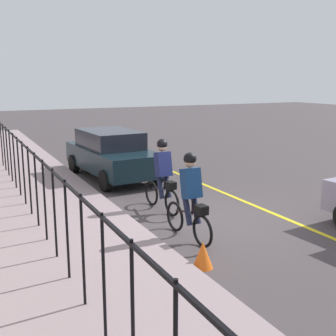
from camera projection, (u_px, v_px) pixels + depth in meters
name	position (u px, v px, depth m)	size (l,w,h in m)	color
ground_plane	(213.00, 220.00, 9.95)	(80.00, 80.00, 0.00)	#433C3E
lane_line_centre	(267.00, 211.00, 10.65)	(36.00, 0.12, 0.01)	yellow
sidewalk	(69.00, 241.00, 8.45)	(40.00, 3.20, 0.15)	gray
iron_fence	(36.00, 178.00, 8.92)	(14.64, 0.04, 1.60)	black
cyclist_lead	(190.00, 197.00, 8.54)	(1.71, 0.38, 1.83)	black
cyclist_follow	(163.00, 176.00, 10.44)	(1.71, 0.38, 1.83)	black
parked_sedan_rear	(112.00, 153.00, 14.10)	(4.50, 2.14, 1.58)	black
traffic_cone_near	(203.00, 255.00, 7.39)	(0.36, 0.36, 0.48)	orange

